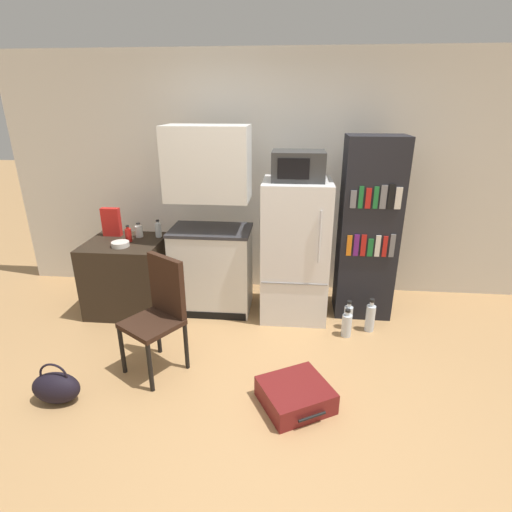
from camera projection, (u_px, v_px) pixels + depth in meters
ground_plane at (258, 394)px, 3.06m from camera, size 24.00×24.00×0.00m
wall_back at (292, 178)px, 4.43m from camera, size 6.40×0.10×2.61m
side_table at (128, 275)px, 4.22m from camera, size 0.75×0.70×0.76m
kitchen_hutch at (210, 230)px, 4.04m from camera, size 0.82×0.53×1.90m
refrigerator at (295, 251)px, 3.99m from camera, size 0.65×0.62×1.41m
microwave at (298, 166)px, 3.69m from camera, size 0.49×0.37×0.27m
bookshelf at (368, 230)px, 3.95m from camera, size 0.56×0.40×1.81m
bottle_milk_white at (139, 231)px, 4.20m from camera, size 0.08×0.08×0.15m
bottle_clear_short at (158, 230)px, 4.19m from camera, size 0.07×0.07×0.19m
bottle_ketchup_red at (128, 235)px, 4.05m from camera, size 0.06×0.06×0.17m
bowl at (120, 244)px, 3.93m from camera, size 0.17×0.17×0.05m
cereal_box at (111, 222)px, 4.20m from camera, size 0.19×0.07×0.30m
chair at (160, 307)px, 3.21m from camera, size 0.55×0.55×0.96m
suitcase_large_flat at (295, 395)px, 2.94m from camera, size 0.62×0.61×0.16m
handbag at (56, 387)px, 2.95m from camera, size 0.36×0.20×0.33m
water_bottle_front at (347, 325)px, 3.79m from camera, size 0.09×0.09×0.28m
water_bottle_middle at (370, 317)px, 3.87m from camera, size 0.09×0.09×0.34m
water_bottle_back at (348, 317)px, 3.91m from camera, size 0.09×0.09×0.30m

